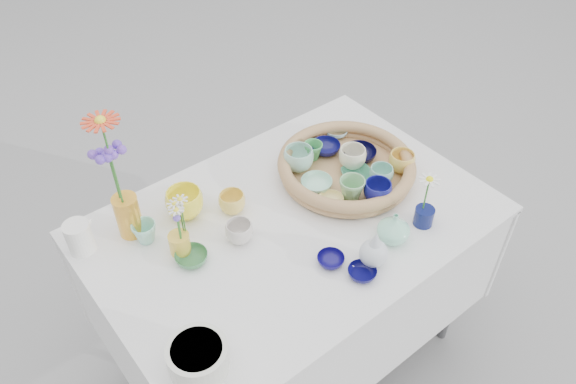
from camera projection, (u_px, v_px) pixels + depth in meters
ground at (291, 350)px, 2.31m from camera, size 80.00×80.00×0.00m
display_table at (291, 350)px, 2.31m from camera, size 1.26×0.86×0.77m
wicker_tray at (346, 167)px, 1.93m from camera, size 0.47×0.47×0.08m
tray_ceramic_0 at (326, 148)px, 2.01m from camera, size 0.12×0.12×0.03m
tray_ceramic_1 at (360, 154)px, 1.98m from camera, size 0.13×0.13×0.04m
tray_ceramic_2 at (402, 162)px, 1.93m from camera, size 0.11×0.11×0.07m
tray_ceramic_3 at (357, 175)px, 1.91m from camera, size 0.13×0.13×0.03m
tray_ceramic_4 at (352, 189)px, 1.82m from camera, size 0.10×0.10×0.08m
tray_ceramic_5 at (316, 184)px, 1.87m from camera, size 0.12×0.12×0.03m
tray_ceramic_6 at (299, 159)px, 1.93m from camera, size 0.13×0.13×0.08m
tray_ceramic_7 at (352, 158)px, 1.94m from camera, size 0.10×0.10×0.08m
tray_ceramic_8 at (336, 132)px, 2.09m from camera, size 0.10×0.10×0.03m
tray_ceramic_9 at (377, 192)px, 1.81m from camera, size 0.11×0.11×0.07m
tray_ceramic_10 at (331, 201)px, 1.82m from camera, size 0.11×0.11×0.03m
tray_ceramic_11 at (381, 175)px, 1.88m from camera, size 0.08×0.08×0.06m
tray_ceramic_12 at (313, 151)px, 1.98m from camera, size 0.08×0.08×0.06m
loose_ceramic_0 at (185, 203)px, 1.78m from camera, size 0.16×0.16×0.09m
loose_ceramic_1 at (232, 203)px, 1.80m from camera, size 0.12×0.12×0.07m
loose_ceramic_2 at (191, 258)px, 1.66m from camera, size 0.12×0.12×0.03m
loose_ceramic_3 at (239, 232)px, 1.71m from camera, size 0.11×0.11×0.07m
loose_ceramic_4 at (331, 260)px, 1.65m from camera, size 0.09×0.09×0.03m
loose_ceramic_5 at (145, 232)px, 1.71m from camera, size 0.09×0.09×0.07m
loose_ceramic_6 at (362, 273)px, 1.62m from camera, size 0.09×0.09×0.03m
fluted_bowl at (198, 357)px, 1.39m from camera, size 0.17×0.17×0.08m
bud_vase_paleblue at (374, 248)px, 1.62m from camera, size 0.09×0.09×0.13m
bud_vase_seafoam at (394, 228)px, 1.70m from camera, size 0.13×0.13×0.10m
bud_vase_cobalt at (424, 216)px, 1.76m from camera, size 0.08×0.08×0.06m
single_daisy at (426, 194)px, 1.71m from camera, size 0.09×0.09×0.14m
tall_vase_yellow at (128, 216)px, 1.71m from camera, size 0.09×0.09×0.14m
gerbera at (112, 164)px, 1.55m from camera, size 0.15×0.15×0.31m
hydrangea at (114, 175)px, 1.60m from camera, size 0.08×0.08×0.24m
white_pitcher at (79, 237)px, 1.67m from camera, size 0.12×0.09×0.10m
daisy_cup at (180, 243)px, 1.67m from camera, size 0.08×0.08×0.07m
daisy_posy at (179, 218)px, 1.61m from camera, size 0.08×0.08×0.14m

